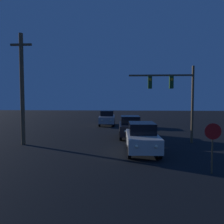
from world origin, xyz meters
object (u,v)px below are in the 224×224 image
at_px(car_mid, 130,127).
at_px(car_far, 107,118).
at_px(car_near, 142,138).
at_px(stop_sign, 213,139).
at_px(utility_pole, 22,88).
at_px(traffic_signal_mast, 175,91).

relative_size(car_mid, car_far, 1.00).
bearing_deg(car_near, stop_sign, 126.03).
bearing_deg(car_near, utility_pole, -13.81).
height_order(car_near, car_far, same).
bearing_deg(utility_pole, stop_sign, -26.05).
bearing_deg(car_far, traffic_signal_mast, 117.52).
distance_m(car_mid, car_far, 8.64).
distance_m(car_near, car_mid, 5.15).
distance_m(stop_sign, utility_pole, 12.39).
relative_size(car_mid, traffic_signal_mast, 0.77).
bearing_deg(car_near, car_far, -77.96).
relative_size(car_mid, utility_pole, 0.56).
relative_size(car_near, car_far, 1.00).
xyz_separation_m(car_mid, car_far, (-2.62, 8.23, 0.00)).
relative_size(traffic_signal_mast, utility_pole, 0.73).
height_order(car_far, traffic_signal_mast, traffic_signal_mast).
bearing_deg(traffic_signal_mast, car_near, -129.74).
distance_m(traffic_signal_mast, utility_pole, 10.90).
relative_size(car_far, traffic_signal_mast, 0.77).
height_order(car_near, car_mid, same).
xyz_separation_m(traffic_signal_mast, utility_pole, (-10.81, -1.39, 0.24)).
height_order(car_mid, stop_sign, stop_sign).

